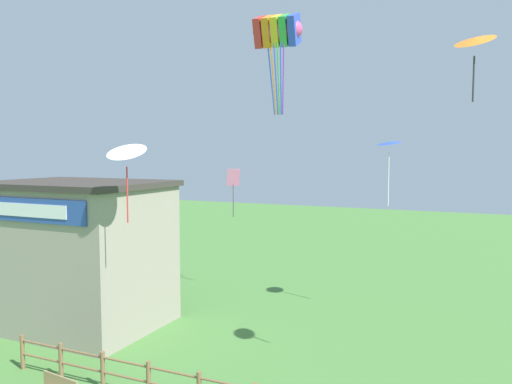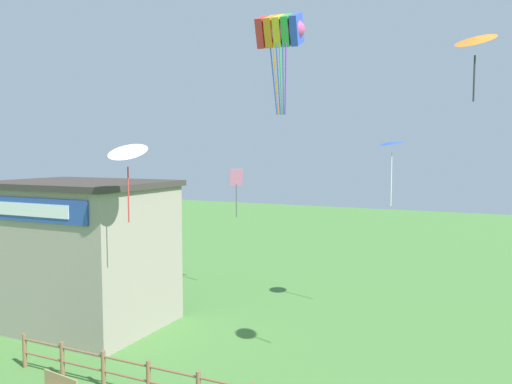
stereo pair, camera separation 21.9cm
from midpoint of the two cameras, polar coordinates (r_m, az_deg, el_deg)
seaside_building at (r=22.62m, az=-19.99°, el=-6.56°), size 7.23×5.38×6.12m
kite_rainbow_parafoil at (r=22.72m, az=2.17°, el=17.89°), size 2.38×1.81×4.42m
kite_white_delta at (r=16.94m, az=-14.95°, el=4.49°), size 1.53×1.47×2.70m
kite_orange_delta at (r=15.11m, az=23.34°, el=15.58°), size 1.36×1.33×1.91m
kite_blue_delta at (r=22.39m, az=14.71°, el=5.23°), size 1.45×1.45×2.89m
kite_pink_diamond at (r=25.97m, az=-2.86°, el=0.99°), size 0.72×0.64×2.52m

